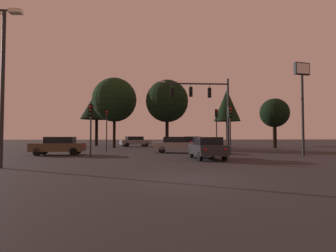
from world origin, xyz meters
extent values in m
plane|color=#262326|center=(0.00, 24.50, 0.00)|extent=(168.00, 168.00, 0.00)
cylinder|color=#232326|center=(5.52, 14.08, 3.44)|extent=(0.20, 0.20, 6.88)
cylinder|color=#232326|center=(2.65, 14.08, 6.38)|extent=(5.75, 0.15, 0.14)
ellipsoid|color=#F4EACC|center=(-0.53, 14.09, 6.53)|extent=(0.56, 0.28, 0.16)
cylinder|color=#232326|center=(3.80, 14.08, 6.20)|extent=(0.05, 0.05, 0.37)
cube|color=black|center=(3.80, 14.08, 5.56)|extent=(0.30, 0.24, 0.90)
sphere|color=red|center=(3.80, 14.22, 5.84)|extent=(0.18, 0.18, 0.18)
sphere|color=#56380C|center=(3.80, 14.22, 5.56)|extent=(0.18, 0.18, 0.18)
sphere|color=#0C4219|center=(3.80, 14.22, 5.28)|extent=(0.18, 0.18, 0.18)
cylinder|color=#232326|center=(2.07, 14.08, 6.23)|extent=(0.05, 0.05, 0.30)
cube|color=black|center=(2.07, 14.08, 5.64)|extent=(0.30, 0.24, 0.90)
sphere|color=red|center=(2.07, 14.22, 5.92)|extent=(0.18, 0.18, 0.18)
sphere|color=#56380C|center=(2.07, 14.22, 5.64)|extent=(0.18, 0.18, 0.18)
sphere|color=#0C4219|center=(2.07, 14.22, 5.36)|extent=(0.18, 0.18, 0.18)
cylinder|color=#232326|center=(0.35, 14.09, 6.19)|extent=(0.05, 0.05, 0.38)
cube|color=black|center=(0.35, 14.09, 5.55)|extent=(0.30, 0.24, 0.90)
sphere|color=red|center=(0.35, 14.23, 5.83)|extent=(0.18, 0.18, 0.18)
sphere|color=#56380C|center=(0.35, 14.23, 5.55)|extent=(0.18, 0.18, 0.18)
sphere|color=#0C4219|center=(0.35, 14.23, 5.27)|extent=(0.18, 0.18, 0.18)
cylinder|color=#232326|center=(5.97, 20.27, 1.89)|extent=(0.12, 0.12, 3.78)
cube|color=black|center=(5.97, 20.27, 4.23)|extent=(0.34, 0.30, 0.90)
sphere|color=red|center=(6.00, 20.14, 4.51)|extent=(0.18, 0.18, 0.18)
sphere|color=#56380C|center=(6.00, 20.14, 4.23)|extent=(0.18, 0.18, 0.18)
sphere|color=#0C4219|center=(6.00, 20.14, 3.95)|extent=(0.18, 0.18, 0.18)
cylinder|color=#232326|center=(-6.12, 10.69, 1.55)|extent=(0.12, 0.12, 3.10)
cube|color=black|center=(-6.12, 10.69, 3.55)|extent=(0.33, 0.28, 0.90)
sphere|color=red|center=(-6.14, 10.55, 3.83)|extent=(0.18, 0.18, 0.18)
sphere|color=#56380C|center=(-6.14, 10.55, 3.55)|extent=(0.18, 0.18, 0.18)
sphere|color=#0C4219|center=(-6.14, 10.55, 3.27)|extent=(0.18, 0.18, 0.18)
cylinder|color=#232326|center=(-6.27, 18.45, 1.70)|extent=(0.12, 0.12, 3.39)
cube|color=black|center=(-6.27, 18.45, 3.84)|extent=(0.31, 0.26, 0.90)
sphere|color=red|center=(-6.26, 18.31, 4.12)|extent=(0.18, 0.18, 0.18)
sphere|color=#56380C|center=(-6.26, 18.31, 3.84)|extent=(0.18, 0.18, 0.18)
sphere|color=#0C4219|center=(-6.26, 18.31, 3.56)|extent=(0.18, 0.18, 0.18)
cylinder|color=#232326|center=(5.06, 11.94, 1.57)|extent=(0.12, 0.12, 3.13)
cube|color=black|center=(5.06, 11.94, 3.58)|extent=(0.34, 0.29, 0.90)
sphere|color=red|center=(5.08, 11.80, 3.86)|extent=(0.18, 0.18, 0.18)
sphere|color=#56380C|center=(5.08, 11.80, 3.58)|extent=(0.18, 0.18, 0.18)
sphere|color=#0C4219|center=(5.08, 11.80, 3.30)|extent=(0.18, 0.18, 0.18)
cube|color=#232328|center=(2.31, 8.33, 0.66)|extent=(2.06, 4.06, 0.68)
cube|color=black|center=(2.32, 8.18, 1.26)|extent=(1.68, 2.23, 0.52)
cylinder|color=black|center=(1.43, 9.57, 0.32)|extent=(0.24, 0.65, 0.64)
cylinder|color=black|center=(3.02, 9.68, 0.32)|extent=(0.24, 0.65, 0.64)
cylinder|color=black|center=(1.61, 6.97, 0.32)|extent=(0.24, 0.65, 0.64)
cylinder|color=black|center=(3.20, 7.08, 0.32)|extent=(0.24, 0.65, 0.64)
sphere|color=red|center=(1.83, 6.31, 0.76)|extent=(0.14, 0.14, 0.14)
sphere|color=red|center=(3.08, 6.39, 0.76)|extent=(0.14, 0.14, 0.14)
cube|color=gray|center=(0.99, 15.20, 0.66)|extent=(4.59, 2.14, 0.68)
cube|color=black|center=(0.84, 15.21, 1.26)|extent=(2.53, 1.70, 0.52)
cylinder|color=black|center=(2.52, 15.82, 0.32)|extent=(0.66, 0.26, 0.64)
cylinder|color=black|center=(2.38, 14.30, 0.32)|extent=(0.66, 0.26, 0.64)
cylinder|color=black|center=(-0.40, 16.09, 0.32)|extent=(0.66, 0.26, 0.64)
cylinder|color=black|center=(-0.54, 14.57, 0.32)|extent=(0.66, 0.26, 0.64)
sphere|color=red|center=(-1.18, 16.01, 0.76)|extent=(0.14, 0.14, 0.14)
sphere|color=red|center=(-1.29, 14.80, 0.76)|extent=(0.14, 0.14, 0.14)
cube|color=#473828|center=(-9.24, 12.76, 0.66)|extent=(4.32, 2.19, 0.68)
cube|color=black|center=(-9.09, 12.78, 1.26)|extent=(2.38, 1.77, 0.52)
cylinder|color=black|center=(-10.55, 11.83, 0.32)|extent=(0.65, 0.25, 0.64)
cylinder|color=black|center=(-10.68, 13.47, 0.32)|extent=(0.65, 0.25, 0.64)
cylinder|color=black|center=(-7.80, 12.06, 0.32)|extent=(0.65, 0.25, 0.64)
cylinder|color=black|center=(-7.93, 13.70, 0.32)|extent=(0.65, 0.25, 0.64)
sphere|color=red|center=(-7.09, 12.29, 0.76)|extent=(0.14, 0.14, 0.14)
sphere|color=red|center=(-7.20, 13.58, 0.76)|extent=(0.14, 0.14, 0.14)
cube|color=gray|center=(-4.01, 30.46, 0.66)|extent=(4.85, 3.24, 0.68)
cube|color=black|center=(-4.15, 30.40, 1.26)|extent=(2.82, 2.27, 0.52)
cylinder|color=black|center=(-2.88, 31.71, 0.32)|extent=(0.67, 0.42, 0.64)
cylinder|color=black|center=(-2.34, 30.28, 0.32)|extent=(0.67, 0.42, 0.64)
cylinder|color=black|center=(-5.68, 30.63, 0.32)|extent=(0.67, 0.42, 0.64)
cylinder|color=black|center=(-5.13, 29.21, 0.32)|extent=(0.67, 0.42, 0.64)
sphere|color=red|center=(-6.35, 30.20, 0.76)|extent=(0.14, 0.14, 0.14)
sphere|color=red|center=(-5.91, 29.07, 0.76)|extent=(0.14, 0.14, 0.14)
cube|color=#4C0F0F|center=(4.49, 29.95, 0.66)|extent=(4.67, 3.04, 0.68)
cube|color=black|center=(4.63, 29.91, 1.26)|extent=(2.70, 2.17, 0.52)
cylinder|color=black|center=(2.88, 29.68, 0.32)|extent=(0.67, 0.39, 0.64)
cylinder|color=black|center=(3.38, 31.15, 0.32)|extent=(0.67, 0.39, 0.64)
cylinder|color=black|center=(5.60, 28.76, 0.32)|extent=(0.67, 0.39, 0.64)
cylinder|color=black|center=(6.09, 30.23, 0.32)|extent=(0.67, 0.39, 0.64)
sphere|color=red|center=(6.36, 28.68, 0.76)|extent=(0.14, 0.14, 0.14)
sphere|color=red|center=(6.75, 29.83, 0.76)|extent=(0.14, 0.14, 0.14)
cylinder|color=#232326|center=(-8.92, 3.88, 3.97)|extent=(0.18, 0.18, 7.94)
cylinder|color=#232326|center=(-8.92, 3.88, 7.94)|extent=(1.32, 0.10, 0.10)
cube|color=#F4EACC|center=(-8.37, 3.88, 7.89)|extent=(0.60, 0.36, 0.20)
cylinder|color=#232326|center=(10.78, 10.98, 3.30)|extent=(0.20, 0.20, 6.60)
cube|color=black|center=(10.78, 10.98, 7.10)|extent=(1.42, 0.56, 1.00)
cube|color=white|center=(10.81, 10.85, 7.10)|extent=(1.21, 0.29, 0.84)
cylinder|color=black|center=(-6.56, 26.05, 2.20)|extent=(0.38, 0.38, 4.40)
sphere|color=black|center=(-6.56, 26.05, 6.48)|extent=(5.96, 5.96, 5.96)
cylinder|color=black|center=(0.33, 21.83, 2.01)|extent=(0.40, 0.40, 4.01)
sphere|color=black|center=(0.33, 21.83, 5.80)|extent=(5.12, 5.12, 5.12)
cylinder|color=black|center=(11.54, 35.22, 2.09)|extent=(0.37, 0.37, 4.18)
cone|color=black|center=(11.54, 35.22, 6.94)|extent=(4.60, 4.60, 5.52)
cylinder|color=black|center=(14.69, 24.09, 1.66)|extent=(0.48, 0.48, 3.33)
sphere|color=black|center=(14.69, 24.09, 4.66)|extent=(3.81, 3.81, 3.81)
cylinder|color=black|center=(-10.48, 33.50, 2.17)|extent=(0.48, 0.48, 4.33)
cone|color=black|center=(-10.48, 33.50, 6.66)|extent=(5.16, 5.16, 4.66)
camera|label=1|loc=(-1.43, -9.60, 1.59)|focal=28.07mm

